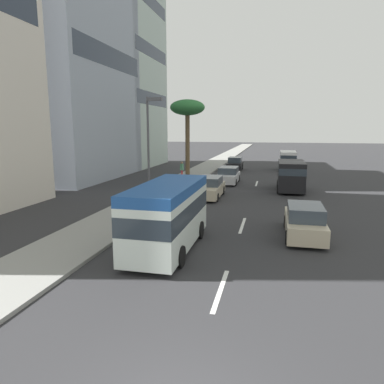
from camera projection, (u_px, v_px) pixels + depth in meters
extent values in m
plane|color=#2D2D30|center=(258.00, 180.00, 36.53)|extent=(198.00, 198.00, 0.00)
cube|color=gray|center=(190.00, 177.00, 38.14)|extent=(162.00, 3.46, 0.15)
cube|color=silver|center=(221.00, 290.00, 11.64)|extent=(3.20, 0.16, 0.01)
cube|color=silver|center=(242.00, 225.00, 19.36)|extent=(3.20, 0.16, 0.01)
cube|color=silver|center=(257.00, 183.00, 33.97)|extent=(3.20, 0.16, 0.01)
cube|color=black|center=(291.00, 175.00, 29.75)|extent=(5.00, 2.10, 2.33)
cube|color=#2D3842|center=(291.00, 169.00, 29.66)|extent=(5.01, 2.10, 0.56)
cylinder|color=black|center=(278.00, 184.00, 31.59)|extent=(0.72, 0.24, 0.72)
cylinder|color=black|center=(301.00, 184.00, 31.14)|extent=(0.72, 0.24, 0.72)
cylinder|color=black|center=(278.00, 189.00, 28.71)|extent=(0.72, 0.24, 0.72)
cylinder|color=black|center=(304.00, 190.00, 28.27)|extent=(0.72, 0.24, 0.72)
cube|color=beige|center=(304.00, 225.00, 17.34)|extent=(4.60, 1.77, 0.79)
cube|color=#38424C|center=(305.00, 212.00, 16.99)|extent=(2.53, 1.63, 0.65)
cylinder|color=black|center=(286.00, 221.00, 18.94)|extent=(0.64, 0.22, 0.64)
cylinder|color=black|center=(318.00, 223.00, 18.57)|extent=(0.64, 0.22, 0.64)
cylinder|color=black|center=(288.00, 237.00, 16.20)|extent=(0.64, 0.22, 0.64)
cylinder|color=black|center=(325.00, 240.00, 15.84)|extent=(0.64, 0.22, 0.64)
cube|color=beige|center=(209.00, 190.00, 27.14)|extent=(4.79, 1.88, 0.77)
cube|color=#38424C|center=(210.00, 181.00, 27.25)|extent=(2.63, 1.73, 0.63)
cylinder|color=black|center=(217.00, 197.00, 25.57)|extent=(0.64, 0.22, 0.64)
cylinder|color=black|center=(194.00, 196.00, 25.96)|extent=(0.64, 0.22, 0.64)
cylinder|color=black|center=(223.00, 190.00, 28.41)|extent=(0.64, 0.22, 0.64)
cylinder|color=black|center=(202.00, 190.00, 28.80)|extent=(0.64, 0.22, 0.64)
cube|color=silver|center=(168.00, 219.00, 15.33)|extent=(6.37, 2.18, 2.26)
cube|color=#1E4C93|center=(168.00, 189.00, 15.09)|extent=(6.37, 2.18, 0.43)
cube|color=#28333D|center=(168.00, 210.00, 15.26)|extent=(6.38, 2.18, 0.75)
cylinder|color=black|center=(180.00, 256.00, 13.50)|extent=(0.84, 0.26, 0.84)
cylinder|color=black|center=(130.00, 252.00, 13.96)|extent=(0.84, 0.26, 0.84)
cylinder|color=black|center=(200.00, 230.00, 17.04)|extent=(0.84, 0.26, 0.84)
cylinder|color=black|center=(159.00, 227.00, 17.50)|extent=(0.84, 0.26, 0.84)
cube|color=silver|center=(228.00, 177.00, 34.19)|extent=(4.78, 1.87, 0.75)
cube|color=#38424C|center=(229.00, 170.00, 34.30)|extent=(2.63, 1.72, 0.62)
cylinder|color=black|center=(235.00, 182.00, 32.62)|extent=(0.64, 0.22, 0.64)
cylinder|color=black|center=(217.00, 182.00, 33.01)|extent=(0.64, 0.22, 0.64)
cylinder|color=black|center=(238.00, 178.00, 35.46)|extent=(0.64, 0.22, 0.64)
cylinder|color=black|center=(222.00, 177.00, 35.85)|extent=(0.64, 0.22, 0.64)
cube|color=black|center=(235.00, 166.00, 44.79)|extent=(4.16, 1.72, 0.81)
cube|color=#38424C|center=(235.00, 160.00, 44.86)|extent=(2.29, 1.58, 0.66)
cylinder|color=black|center=(240.00, 169.00, 43.43)|extent=(0.64, 0.22, 0.64)
cylinder|color=black|center=(227.00, 169.00, 43.78)|extent=(0.64, 0.22, 0.64)
cylinder|color=black|center=(242.00, 167.00, 45.89)|extent=(0.64, 0.22, 0.64)
cylinder|color=black|center=(230.00, 166.00, 46.25)|extent=(0.64, 0.22, 0.64)
cube|color=white|center=(288.00, 160.00, 44.50)|extent=(4.99, 1.90, 2.20)
cube|color=#2D3842|center=(288.00, 156.00, 44.41)|extent=(5.00, 1.90, 0.53)
cylinder|color=black|center=(280.00, 166.00, 46.30)|extent=(0.72, 0.24, 0.72)
cylinder|color=black|center=(294.00, 166.00, 45.90)|extent=(0.72, 0.24, 0.72)
cylinder|color=black|center=(280.00, 169.00, 43.44)|extent=(0.72, 0.24, 0.72)
cylinder|color=black|center=(295.00, 169.00, 43.03)|extent=(0.72, 0.24, 0.72)
cylinder|color=red|center=(182.00, 174.00, 36.31)|extent=(0.14, 0.14, 0.84)
cylinder|color=red|center=(182.00, 174.00, 36.47)|extent=(0.14, 0.14, 0.84)
cube|color=#4C8C66|center=(182.00, 167.00, 36.25)|extent=(0.34, 0.38, 0.67)
sphere|color=#9E7251|center=(182.00, 163.00, 36.17)|extent=(0.23, 0.23, 0.23)
cylinder|color=brown|center=(188.00, 144.00, 38.54)|extent=(0.48, 0.48, 6.75)
ellipsoid|color=#2D7238|center=(187.00, 107.00, 37.84)|extent=(3.75, 3.75, 1.69)
cylinder|color=#4C4C51|center=(149.00, 156.00, 21.41)|extent=(0.14, 0.14, 6.95)
cube|color=#4C4C51|center=(154.00, 99.00, 20.72)|extent=(0.24, 0.90, 0.20)
cube|color=#2D3847|center=(111.00, 57.00, 35.18)|extent=(14.01, 0.08, 2.04)
cube|color=#B2C6BC|center=(117.00, 40.00, 47.41)|extent=(12.84, 10.04, 33.89)
cube|color=#2D3847|center=(153.00, 99.00, 47.69)|extent=(11.82, 0.08, 1.69)
cube|color=#2D3847|center=(152.00, 52.00, 46.60)|extent=(11.82, 0.08, 1.69)
cube|color=#2D3847|center=(151.00, 2.00, 45.51)|extent=(11.82, 0.08, 1.69)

